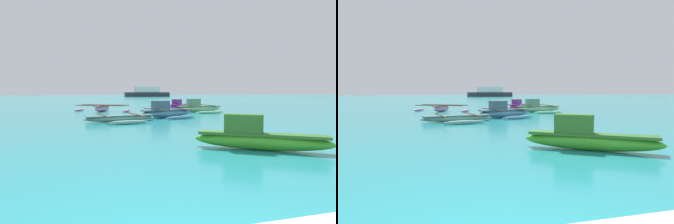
% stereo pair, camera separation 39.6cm
% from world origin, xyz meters
% --- Properties ---
extents(moored_boat_0, '(3.92, 3.48, 0.39)m').
position_xyz_m(moored_boat_0, '(1.01, 14.17, 0.18)').
color(moored_boat_0, '#76A99F').
rests_on(moored_boat_0, ground_plane).
extents(moored_boat_1, '(4.52, 3.55, 0.54)m').
position_xyz_m(moored_boat_1, '(0.69, 22.48, 0.25)').
color(moored_boat_1, '#D58BBB').
rests_on(moored_boat_1, ground_plane).
extents(moored_boat_2, '(2.68, 2.38, 0.87)m').
position_xyz_m(moored_boat_2, '(7.91, 24.84, 0.31)').
color(moored_boat_2, '#B82DBD').
rests_on(moored_boat_2, ground_plane).
extents(moored_boat_3, '(3.69, 4.04, 1.03)m').
position_xyz_m(moored_boat_3, '(7.85, 19.84, 0.33)').
color(moored_boat_3, '#91DEA3').
rests_on(moored_boat_3, ground_plane).
extents(moored_boat_4, '(3.34, 2.63, 0.99)m').
position_xyz_m(moored_boat_4, '(3.67, 5.30, 0.35)').
color(moored_boat_4, green).
rests_on(moored_boat_4, ground_plane).
extents(moored_boat_5, '(3.66, 3.65, 1.04)m').
position_xyz_m(moored_boat_5, '(4.07, 15.96, 0.35)').
color(moored_boat_5, '#588FB1').
rests_on(moored_boat_5, ground_plane).
extents(distant_ferry, '(12.72, 2.80, 2.80)m').
position_xyz_m(distant_ferry, '(17.70, 82.14, 1.14)').
color(distant_ferry, '#2D333D').
rests_on(distant_ferry, ground_plane).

